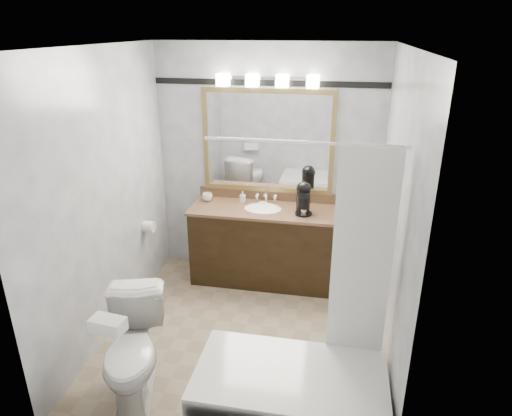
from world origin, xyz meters
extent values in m
cube|color=gray|center=(0.00, 0.00, -0.01)|extent=(2.40, 2.60, 0.01)
cube|color=white|center=(0.00, 0.00, 2.50)|extent=(2.40, 2.60, 0.01)
cube|color=silver|center=(0.00, 1.30, 1.25)|extent=(2.40, 0.01, 2.50)
cube|color=silver|center=(0.00, -1.30, 1.25)|extent=(2.40, 0.01, 2.50)
cube|color=silver|center=(-1.20, 0.00, 1.25)|extent=(0.01, 2.60, 2.50)
cube|color=silver|center=(1.20, 0.00, 1.25)|extent=(0.01, 2.60, 2.50)
cube|color=black|center=(0.00, 1.01, 0.41)|extent=(1.50, 0.55, 0.82)
cube|color=#9A6C49|center=(0.00, 1.01, 0.83)|extent=(1.53, 0.58, 0.03)
cube|color=#9A6C49|center=(0.00, 1.29, 0.90)|extent=(1.53, 0.03, 0.10)
ellipsoid|color=white|center=(0.00, 1.01, 0.82)|extent=(0.44, 0.34, 0.14)
cube|color=olive|center=(0.00, 1.28, 2.02)|extent=(1.40, 0.04, 0.05)
cube|color=olive|center=(0.00, 1.28, 0.97)|extent=(1.40, 0.04, 0.05)
cube|color=olive|center=(-0.68, 1.28, 1.50)|extent=(0.05, 0.04, 1.00)
cube|color=olive|center=(0.68, 1.28, 1.50)|extent=(0.05, 0.04, 1.00)
cube|color=white|center=(0.00, 1.29, 1.50)|extent=(1.30, 0.01, 1.00)
cube|color=silver|center=(0.00, 1.27, 2.15)|extent=(0.90, 0.05, 0.03)
cube|color=white|center=(-0.45, 1.22, 2.13)|extent=(0.12, 0.12, 0.12)
cube|color=white|center=(-0.15, 1.22, 2.13)|extent=(0.12, 0.12, 0.12)
cube|color=white|center=(0.15, 1.22, 2.13)|extent=(0.12, 0.12, 0.12)
cube|color=white|center=(0.45, 1.22, 2.13)|extent=(0.12, 0.12, 0.12)
cube|color=black|center=(0.00, 1.29, 2.10)|extent=(2.40, 0.01, 0.06)
cube|color=white|center=(0.53, -0.92, 0.23)|extent=(1.30, 0.72, 0.45)
cylinder|color=silver|center=(0.53, -0.54, 1.95)|extent=(1.30, 0.02, 0.02)
cube|color=white|center=(0.95, -0.55, 1.18)|extent=(0.40, 0.04, 1.55)
cylinder|color=white|center=(-1.14, 0.66, 0.70)|extent=(0.11, 0.12, 0.12)
imported|color=white|center=(-0.65, -0.84, 0.39)|extent=(0.63, 0.86, 0.78)
cube|color=white|center=(-0.65, -1.12, 0.83)|extent=(0.24, 0.15, 0.09)
cylinder|color=black|center=(0.43, 0.93, 0.86)|extent=(0.17, 0.17, 0.02)
cylinder|color=black|center=(0.42, 0.98, 0.98)|extent=(0.14, 0.14, 0.25)
sphere|color=black|center=(0.42, 0.98, 1.11)|extent=(0.15, 0.15, 0.15)
cube|color=black|center=(0.44, 0.91, 1.06)|extent=(0.11, 0.11, 0.05)
cylinder|color=silver|center=(0.44, 0.91, 0.89)|extent=(0.06, 0.06, 0.06)
imported|color=white|center=(-0.64, 1.12, 0.89)|extent=(0.14, 0.14, 0.09)
imported|color=white|center=(-0.25, 1.16, 0.91)|extent=(0.06, 0.06, 0.12)
cube|color=#ECEDC3|center=(-0.02, 1.13, 0.86)|extent=(0.09, 0.07, 0.02)
camera|label=1|loc=(0.76, -3.37, 2.64)|focal=32.00mm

